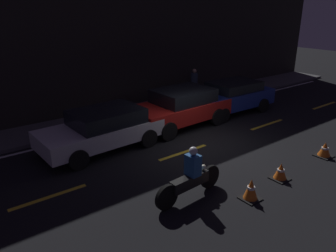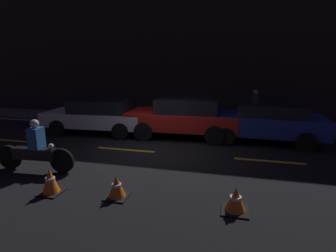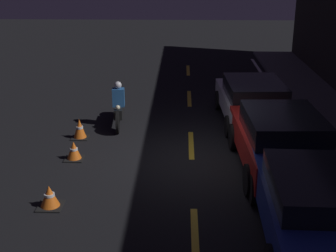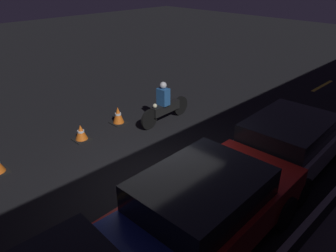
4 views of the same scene
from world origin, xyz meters
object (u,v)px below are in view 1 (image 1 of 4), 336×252
at_px(traffic_cone_near, 251,189).
at_px(sedan_white, 103,128).
at_px(motorcycle, 190,178).
at_px(sedan_blue, 231,96).
at_px(traffic_cone_mid, 281,172).
at_px(taxi_red, 180,107).
at_px(pedestrian, 194,84).
at_px(traffic_cone_far, 325,149).

bearing_deg(traffic_cone_near, sedan_white, 106.51).
bearing_deg(motorcycle, sedan_blue, 31.30).
xyz_separation_m(traffic_cone_near, traffic_cone_mid, (1.49, 0.16, -0.04)).
xyz_separation_m(sedan_white, taxi_red, (3.50, 0.16, 0.07)).
relative_size(motorcycle, traffic_cone_mid, 4.49).
xyz_separation_m(motorcycle, pedestrian, (5.97, 6.63, 0.33)).
height_order(sedan_white, traffic_cone_far, sedan_white).
bearing_deg(sedan_white, traffic_cone_near, 103.97).
relative_size(sedan_white, sedan_blue, 1.04).
distance_m(sedan_white, traffic_cone_near, 5.36).
xyz_separation_m(traffic_cone_near, pedestrian, (4.77, 7.62, 0.62)).
bearing_deg(traffic_cone_mid, traffic_cone_far, 0.78).
bearing_deg(traffic_cone_near, taxi_red, 69.46).
height_order(sedan_blue, traffic_cone_near, sedan_blue).
distance_m(traffic_cone_mid, pedestrian, 8.18).
bearing_deg(traffic_cone_far, sedan_white, 137.83).
bearing_deg(traffic_cone_near, traffic_cone_mid, 6.16).
relative_size(sedan_white, traffic_cone_mid, 8.78).
distance_m(sedan_white, sedan_blue, 6.49).
height_order(sedan_white, sedan_blue, sedan_blue).
xyz_separation_m(sedan_white, pedestrian, (6.29, 2.50, 0.17)).
distance_m(traffic_cone_near, traffic_cone_mid, 1.50).
bearing_deg(pedestrian, sedan_white, -158.32).
relative_size(motorcycle, pedestrian, 1.42).
relative_size(sedan_blue, motorcycle, 1.88).
distance_m(taxi_red, traffic_cone_near, 5.67).
height_order(traffic_cone_near, pedestrian, pedestrian).
bearing_deg(sedan_blue, traffic_cone_near, 48.52).
height_order(traffic_cone_near, traffic_cone_mid, traffic_cone_near).
relative_size(taxi_red, motorcycle, 1.93).
distance_m(sedan_blue, motorcycle, 7.52).
xyz_separation_m(taxi_red, traffic_cone_mid, (-0.49, -5.12, -0.57)).
height_order(sedan_white, motorcycle, motorcycle).
bearing_deg(pedestrian, traffic_cone_near, -122.06).
bearing_deg(taxi_red, traffic_cone_mid, 82.59).
height_order(traffic_cone_near, traffic_cone_far, traffic_cone_near).
bearing_deg(taxi_red, motorcycle, 51.62).
bearing_deg(traffic_cone_near, traffic_cone_far, 2.83).
xyz_separation_m(sedan_blue, traffic_cone_mid, (-3.48, -5.14, -0.53)).
height_order(taxi_red, sedan_blue, taxi_red).
relative_size(sedan_blue, traffic_cone_near, 7.20).
distance_m(sedan_white, motorcycle, 4.15).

